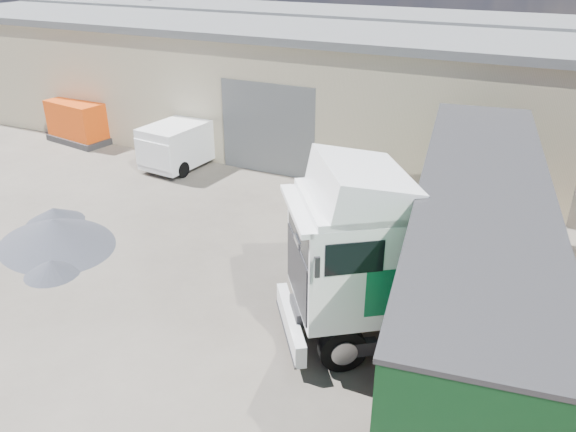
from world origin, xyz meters
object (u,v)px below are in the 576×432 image
at_px(box_trailer, 475,246).
at_px(orange_skip, 81,124).
at_px(tractor_unit, 384,265).
at_px(panel_van, 187,141).

height_order(box_trailer, orange_skip, box_trailer).
distance_m(tractor_unit, panel_van, 13.10).
bearing_deg(box_trailer, panel_van, 142.44).
bearing_deg(box_trailer, orange_skip, 150.28).
xyz_separation_m(tractor_unit, box_trailer, (1.78, 0.63, 0.60)).
height_order(tractor_unit, panel_van, tractor_unit).
bearing_deg(tractor_unit, box_trailer, 74.06).
relative_size(box_trailer, panel_van, 2.65).
bearing_deg(orange_skip, box_trailer, -12.67).
distance_m(tractor_unit, orange_skip, 18.58).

